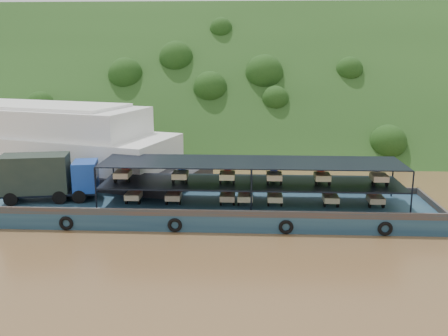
{
  "coord_description": "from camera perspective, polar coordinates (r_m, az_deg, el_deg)",
  "views": [
    {
      "loc": [
        0.06,
        -37.91,
        12.75
      ],
      "look_at": [
        -2.0,
        3.0,
        3.2
      ],
      "focal_mm": 40.0,
      "sensor_mm": 36.0,
      "label": 1
    }
  ],
  "objects": [
    {
      "name": "cargo_barge",
      "position": [
        39.45,
        -4.08,
        -3.89
      ],
      "size": [
        35.0,
        7.18,
        4.92
      ],
      "color": "#132D44",
      "rests_on": "ground"
    },
    {
      "name": "hillside",
      "position": [
        75.0,
        2.8,
        3.32
      ],
      "size": [
        140.0,
        39.6,
        39.6
      ],
      "primitive_type": "cube",
      "rotation": [
        0.79,
        0.0,
        0.0
      ],
      "color": "#1A3613",
      "rests_on": "ground"
    },
    {
      "name": "passenger_ferry",
      "position": [
        54.35,
        -22.77,
        2.2
      ],
      "size": [
        40.07,
        20.38,
        7.88
      ],
      "rotation": [
        0.0,
        0.0,
        -0.29
      ],
      "color": "black",
      "rests_on": "ground"
    },
    {
      "name": "ground",
      "position": [
        40.0,
        2.66,
        -5.48
      ],
      "size": [
        160.0,
        160.0,
        0.0
      ],
      "primitive_type": "plane",
      "color": "brown",
      "rests_on": "ground"
    }
  ]
}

